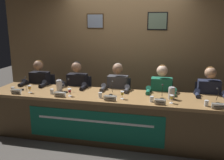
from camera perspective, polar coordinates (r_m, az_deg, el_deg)
ground_plane at (r=4.27m, az=0.00°, el=-13.25°), size 12.00×12.00×0.00m
wall_back_panelled at (r=5.11m, az=3.24°, el=6.52°), size 5.42×0.14×2.60m
conference_table at (r=3.95m, az=-0.46°, el=-7.15°), size 4.22×0.82×0.76m
chair_far_left at (r=5.16m, az=-15.74°, el=-3.89°), size 0.44×0.45×0.88m
panelist_far_left at (r=4.92m, az=-17.04°, el=-1.48°), size 0.51×0.48×1.21m
nameplate_far_left at (r=4.33m, az=-21.72°, el=-2.54°), size 0.18×0.06×0.08m
juice_glass_far_left at (r=4.31m, az=-18.90°, el=-1.74°), size 0.06×0.06×0.12m
water_cup_far_left at (r=4.48m, az=-22.38°, el=-2.12°), size 0.06×0.06×0.08m
microphone_far_left at (r=4.55m, az=-20.20°, el=-1.22°), size 0.06×0.17×0.22m
chair_left at (r=4.84m, az=-7.53°, el=-4.63°), size 0.44×0.45×0.88m
panelist_left at (r=4.59m, az=-8.49°, el=-2.09°), size 0.51×0.48×1.21m
nameplate_left at (r=3.96m, az=-12.23°, el=-3.33°), size 0.19×0.06×0.08m
juice_glass_left at (r=3.95m, az=-9.99°, el=-2.57°), size 0.06×0.06×0.12m
water_cup_left at (r=4.14m, az=-13.99°, el=-2.70°), size 0.06×0.06×0.08m
microphone_left at (r=4.19m, az=-10.62°, el=-1.82°), size 0.06×0.17×0.22m
chair_center at (r=4.64m, az=1.64°, el=-5.34°), size 0.44×0.45×0.88m
panelist_center at (r=4.37m, az=1.16°, el=-2.73°), size 0.51×0.48×1.21m
nameplate_center at (r=3.68m, az=-0.48°, el=-4.29°), size 0.19×0.06×0.08m
juice_glass_center at (r=3.75m, az=2.44°, el=-3.22°), size 0.06×0.06×0.12m
water_cup_center at (r=3.83m, az=-2.77°, el=-3.64°), size 0.06×0.06×0.08m
microphone_center at (r=3.96m, az=-0.15°, el=-2.49°), size 0.06×0.17×0.22m
chair_right at (r=4.56m, az=11.41°, el=-5.95°), size 0.44×0.45×0.88m
panelist_right at (r=4.29m, az=11.49°, el=-3.33°), size 0.51×0.48×1.21m
nameplate_right at (r=3.58m, az=11.28°, el=-5.05°), size 0.17×0.06×0.08m
juice_glass_right at (r=3.66m, az=13.88°, el=-4.05°), size 0.06×0.06×0.12m
water_cup_right at (r=3.68m, az=9.35°, el=-4.53°), size 0.06×0.06×0.08m
microphone_right at (r=3.84m, az=11.74°, el=-3.28°), size 0.06×0.17×0.22m
chair_far_right at (r=4.61m, az=21.24°, el=-6.38°), size 0.44×0.45×0.88m
panelist_far_right at (r=4.34m, az=21.90°, el=-3.83°), size 0.51×0.48×1.21m
nameplate_far_right at (r=3.64m, az=23.99°, el=-5.68°), size 0.20×0.06×0.08m
water_cup_far_right at (r=3.70m, az=21.40°, el=-5.18°), size 0.06×0.06×0.08m
microphone_far_right at (r=3.87m, az=23.70°, el=-4.02°), size 0.06×0.17×0.22m
water_pitcher_left_side at (r=4.29m, az=-12.35°, el=-1.26°), size 0.15×0.10×0.21m
water_pitcher_right_side at (r=3.85m, az=13.90°, el=-3.04°), size 0.15×0.10×0.21m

